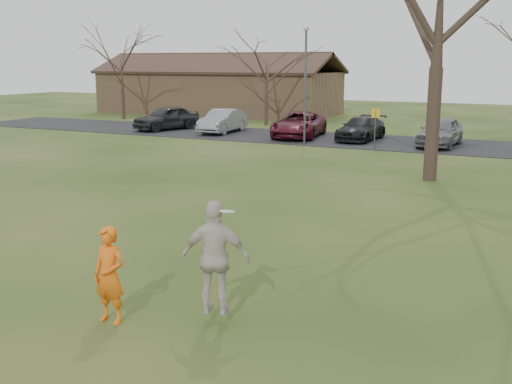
% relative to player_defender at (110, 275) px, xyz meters
% --- Properties ---
extents(ground, '(120.00, 120.00, 0.00)m').
position_rel_player_defender_xyz_m(ground, '(0.65, 0.41, -0.85)').
color(ground, '#1E380F').
rests_on(ground, ground).
extents(parking_strip, '(62.00, 6.50, 0.04)m').
position_rel_player_defender_xyz_m(parking_strip, '(0.65, 25.41, -0.83)').
color(parking_strip, black).
rests_on(parking_strip, ground).
extents(player_defender, '(0.62, 0.41, 1.69)m').
position_rel_player_defender_xyz_m(player_defender, '(0.00, 0.00, 0.00)').
color(player_defender, orange).
rests_on(player_defender, ground).
extents(car_0, '(3.17, 4.89, 1.55)m').
position_rel_player_defender_xyz_m(car_0, '(-15.91, 25.30, -0.03)').
color(car_0, '#262629').
rests_on(car_0, parking_strip).
extents(car_1, '(1.76, 4.47, 1.45)m').
position_rel_player_defender_xyz_m(car_1, '(-11.81, 25.46, -0.08)').
color(car_1, gray).
rests_on(car_1, parking_strip).
extents(car_2, '(3.15, 5.58, 1.47)m').
position_rel_player_defender_xyz_m(car_2, '(-6.67, 25.38, -0.07)').
color(car_2, '#4F1221').
rests_on(car_2, parking_strip).
extents(car_3, '(2.11, 4.58, 1.30)m').
position_rel_player_defender_xyz_m(car_3, '(-2.98, 25.61, -0.16)').
color(car_3, black).
rests_on(car_3, parking_strip).
extents(car_4, '(2.02, 4.54, 1.52)m').
position_rel_player_defender_xyz_m(car_4, '(1.45, 25.07, -0.05)').
color(car_4, slate).
rests_on(car_4, parking_strip).
extents(catching_play, '(1.24, 0.79, 1.97)m').
position_rel_player_defender_xyz_m(catching_play, '(1.69, 0.70, 0.34)').
color(catching_play, beige).
rests_on(catching_play, ground).
extents(building, '(20.60, 8.50, 5.14)m').
position_rel_player_defender_xyz_m(building, '(-19.35, 38.41, 1.09)').
color(building, '#8C6D4C').
rests_on(building, ground).
extents(lamp_post, '(0.34, 0.34, 6.27)m').
position_rel_player_defender_xyz_m(lamp_post, '(-5.35, 22.91, 3.12)').
color(lamp_post, '#47474C').
rests_on(lamp_post, ground).
extents(sign_yellow, '(0.35, 0.35, 2.08)m').
position_rel_player_defender_xyz_m(sign_yellow, '(-1.35, 22.41, 0.60)').
color(sign_yellow, '#47474C').
rests_on(sign_yellow, ground).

